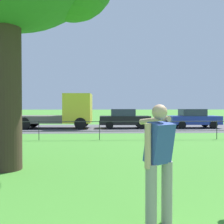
# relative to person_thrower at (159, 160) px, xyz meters

# --- Properties ---
(street_strip) EXTENTS (80.00, 7.76, 0.01)m
(street_strip) POSITION_rel_person_thrower_xyz_m (2.18, 15.93, -0.95)
(street_strip) COLOR #4C4C51
(street_strip) RESTS_ON ground
(park_fence) EXTENTS (31.20, 0.04, 1.00)m
(park_fence) POSITION_rel_person_thrower_xyz_m (2.18, 9.09, -0.29)
(park_fence) COLOR #232328
(park_fence) RESTS_ON ground
(person_thrower) EXTENTS (0.47, 0.88, 1.75)m
(person_thrower) POSITION_rel_person_thrower_xyz_m (0.00, 0.00, 0.00)
(person_thrower) COLOR gray
(person_thrower) RESTS_ON ground
(flatbed_truck_far_left) EXTENTS (7.37, 2.64, 2.75)m
(flatbed_truck_far_left) POSITION_rel_person_thrower_xyz_m (-4.18, 15.93, 0.27)
(flatbed_truck_far_left) COLOR yellow
(flatbed_truck_far_left) RESTS_ON ground
(car_black_left) EXTENTS (4.04, 1.88, 1.54)m
(car_black_left) POSITION_rel_person_thrower_xyz_m (1.00, 15.91, -0.17)
(car_black_left) COLOR black
(car_black_left) RESTS_ON ground
(car_blue_center) EXTENTS (4.03, 1.87, 1.54)m
(car_blue_center) POSITION_rel_person_thrower_xyz_m (6.67, 15.89, -0.17)
(car_blue_center) COLOR #233899
(car_blue_center) RESTS_ON ground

